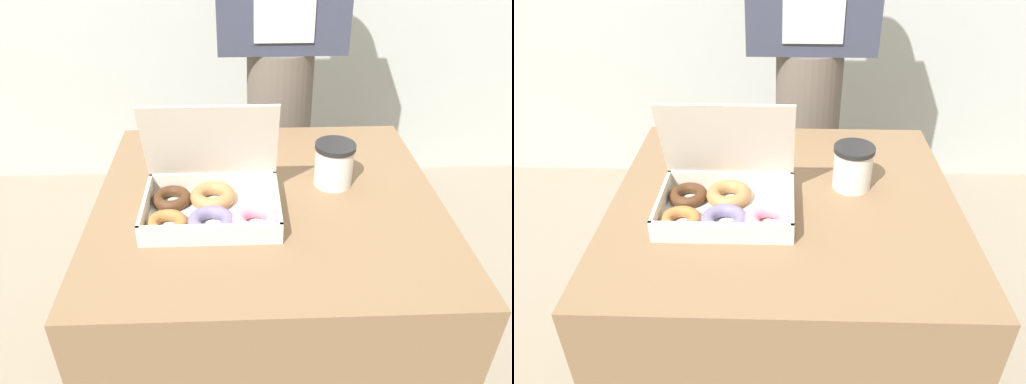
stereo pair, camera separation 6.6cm
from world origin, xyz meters
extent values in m
plane|color=gray|center=(0.00, 0.00, 0.00)|extent=(14.00, 14.00, 0.00)
cube|color=brown|center=(0.00, 0.00, 0.36)|extent=(0.85, 0.80, 0.73)
cube|color=silver|center=(-0.14, -0.07, 0.73)|extent=(0.31, 0.22, 0.01)
cube|color=silver|center=(-0.29, -0.07, 0.76)|extent=(0.01, 0.22, 0.05)
cube|color=silver|center=(0.02, -0.07, 0.76)|extent=(0.01, 0.22, 0.05)
cube|color=silver|center=(-0.14, -0.18, 0.76)|extent=(0.31, 0.01, 0.05)
cube|color=silver|center=(-0.14, 0.03, 0.76)|extent=(0.31, 0.01, 0.05)
cube|color=silver|center=(-0.14, 0.00, 0.89)|extent=(0.31, 0.08, 0.21)
torus|color=#A87038|center=(-0.23, -0.13, 0.75)|extent=(0.13, 0.13, 0.03)
torus|color=#4C2D19|center=(-0.23, -0.02, 0.75)|extent=(0.10, 0.10, 0.03)
torus|color=slate|center=(-0.14, -0.13, 0.75)|extent=(0.14, 0.14, 0.03)
torus|color=#B27F4C|center=(-0.14, -0.02, 0.75)|extent=(0.15, 0.15, 0.03)
torus|color=pink|center=(-0.04, -0.13, 0.75)|extent=(0.13, 0.13, 0.03)
cylinder|color=silver|center=(0.17, 0.06, 0.78)|extent=(0.10, 0.10, 0.10)
cylinder|color=black|center=(0.17, 0.06, 0.84)|extent=(0.10, 0.10, 0.01)
cylinder|color=#665B51|center=(0.08, 0.67, 0.45)|extent=(0.24, 0.24, 0.90)
camera|label=1|loc=(-0.07, -1.03, 1.41)|focal=35.00mm
camera|label=2|loc=(-0.01, -1.03, 1.41)|focal=35.00mm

